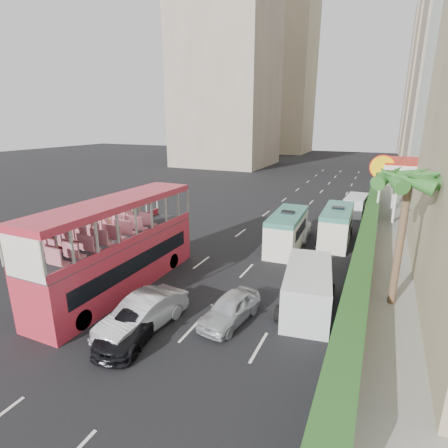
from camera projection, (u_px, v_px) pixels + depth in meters
The scene contains 18 objects.
ground_plane at pixel (218, 310), 17.34m from camera, with size 200.00×200.00×0.00m, color black.
double_decker_bus at pixel (119, 245), 18.99m from camera, with size 2.50×11.00×5.06m, color #BA2739.
car_silver_lane_a at pixel (144, 329), 15.78m from camera, with size 1.63×4.66×1.54m, color silver.
car_silver_lane_b at pixel (230, 321), 16.39m from camera, with size 1.55×3.85×1.31m, color silver.
car_black at pixel (134, 337), 15.20m from camera, with size 1.82×4.47×1.30m, color black.
van_asset at pixel (295, 238), 27.99m from camera, with size 2.11×4.57×1.27m, color silver.
minibus_near at pixel (287, 231), 25.40m from camera, with size 2.00×6.00×2.66m, color silver.
minibus_far at pixel (337, 225), 26.75m from camera, with size 1.99×5.98×2.65m, color silver.
panel_van_near at pixel (307, 289), 17.23m from camera, with size 2.13×5.33×2.13m, color silver.
panel_van_far at pixel (356, 205), 34.98m from camera, with size 1.82×4.56×1.82m, color silver.
sidewalk at pixel (402, 212), 35.60m from camera, with size 6.00×120.00×0.18m, color #99968C.
kerb_wall at pixel (368, 233), 26.93m from camera, with size 0.30×44.00×1.00m, color silver.
hedge at pixel (369, 223), 26.69m from camera, with size 1.10×44.00×0.70m, color #2D6626.
palm_tree at pixel (400, 243), 16.79m from camera, with size 0.36×0.36×6.40m, color brown.
shell_station at pixel (419, 190), 32.70m from camera, with size 6.50×8.00×5.50m, color silver.
tower_far_b at pixel (435, 79), 95.78m from camera, with size 14.00×14.00×40.00m, color tan.
tower_left_a at pixel (227, 29), 67.47m from camera, with size 18.00×18.00×52.00m, color tan.
tower_left_b at pixel (284, 69), 98.10m from camera, with size 16.00×16.00×46.00m, color tan.
Camera 1 is at (6.61, -13.92, 9.04)m, focal length 28.00 mm.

